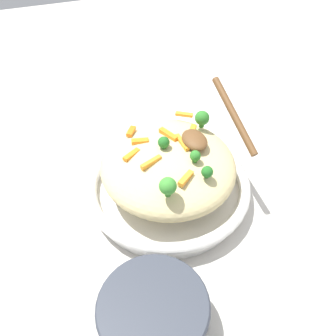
% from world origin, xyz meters
% --- Properties ---
extents(ground_plane, '(2.40, 2.40, 0.00)m').
position_xyz_m(ground_plane, '(0.00, 0.00, 0.00)').
color(ground_plane, beige).
extents(serving_bowl, '(0.30, 0.30, 0.05)m').
position_xyz_m(serving_bowl, '(0.00, 0.00, 0.03)').
color(serving_bowl, white).
rests_on(serving_bowl, ground_plane).
extents(pasta_mound, '(0.24, 0.23, 0.08)m').
position_xyz_m(pasta_mound, '(0.00, 0.00, 0.08)').
color(pasta_mound, '#DBC689').
rests_on(pasta_mound, serving_bowl).
extents(carrot_piece_0, '(0.02, 0.03, 0.01)m').
position_xyz_m(carrot_piece_0, '(-0.01, -0.06, 0.12)').
color(carrot_piece_0, orange).
rests_on(carrot_piece_0, pasta_mound).
extents(carrot_piece_1, '(0.03, 0.03, 0.01)m').
position_xyz_m(carrot_piece_1, '(0.07, -0.00, 0.12)').
color(carrot_piece_1, orange).
rests_on(carrot_piece_1, pasta_mound).
extents(carrot_piece_2, '(0.04, 0.02, 0.01)m').
position_xyz_m(carrot_piece_2, '(-0.03, 0.01, 0.13)').
color(carrot_piece_2, orange).
rests_on(carrot_piece_2, pasta_mound).
extents(carrot_piece_3, '(0.03, 0.03, 0.01)m').
position_xyz_m(carrot_piece_3, '(-0.08, 0.07, 0.12)').
color(carrot_piece_3, orange).
rests_on(carrot_piece_3, pasta_mound).
extents(carrot_piece_4, '(0.04, 0.01, 0.01)m').
position_xyz_m(carrot_piece_4, '(-0.00, 0.03, 0.12)').
color(carrot_piece_4, orange).
rests_on(carrot_piece_4, pasta_mound).
extents(carrot_piece_5, '(0.02, 0.04, 0.01)m').
position_xyz_m(carrot_piece_5, '(0.03, -0.04, 0.12)').
color(carrot_piece_5, orange).
rests_on(carrot_piece_5, pasta_mound).
extents(carrot_piece_6, '(0.03, 0.02, 0.01)m').
position_xyz_m(carrot_piece_6, '(-0.07, -0.04, 0.12)').
color(carrot_piece_6, orange).
rests_on(carrot_piece_6, pasta_mound).
extents(carrot_piece_7, '(0.03, 0.03, 0.01)m').
position_xyz_m(carrot_piece_7, '(-0.03, 0.06, 0.12)').
color(carrot_piece_7, orange).
rests_on(carrot_piece_7, pasta_mound).
extents(carrot_piece_8, '(0.02, 0.03, 0.01)m').
position_xyz_m(carrot_piece_8, '(-0.03, -0.04, 0.12)').
color(carrot_piece_8, orange).
rests_on(carrot_piece_8, pasta_mound).
extents(broccoli_floret_0, '(0.03, 0.03, 0.03)m').
position_xyz_m(broccoli_floret_0, '(-0.04, 0.08, 0.13)').
color(broccoli_floret_0, '#296820').
rests_on(broccoli_floret_0, pasta_mound).
extents(broccoli_floret_1, '(0.02, 0.02, 0.02)m').
position_xyz_m(broccoli_floret_1, '(-0.00, -0.01, 0.13)').
color(broccoli_floret_1, '#205B1C').
rests_on(broccoli_floret_1, pasta_mound).
extents(broccoli_floret_2, '(0.03, 0.03, 0.03)m').
position_xyz_m(broccoli_floret_2, '(0.09, -0.04, 0.13)').
color(broccoli_floret_2, '#377928').
rests_on(broccoli_floret_2, pasta_mound).
extents(broccoli_floret_3, '(0.02, 0.02, 0.02)m').
position_xyz_m(broccoli_floret_3, '(0.05, 0.03, 0.13)').
color(broccoli_floret_3, '#296820').
rests_on(broccoli_floret_3, pasta_mound).
extents(broccoli_floret_4, '(0.02, 0.02, 0.02)m').
position_xyz_m(broccoli_floret_4, '(0.08, 0.03, 0.13)').
color(broccoli_floret_4, '#205B1C').
rests_on(broccoli_floret_4, pasta_mound).
extents(serving_spoon, '(0.15, 0.10, 0.07)m').
position_xyz_m(serving_spoon, '(0.01, 0.07, 0.14)').
color(serving_spoon, brown).
rests_on(serving_spoon, pasta_mound).
extents(companion_bowl, '(0.15, 0.15, 0.07)m').
position_xyz_m(companion_bowl, '(0.22, -0.11, 0.04)').
color(companion_bowl, '#333842').
rests_on(companion_bowl, ground_plane).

